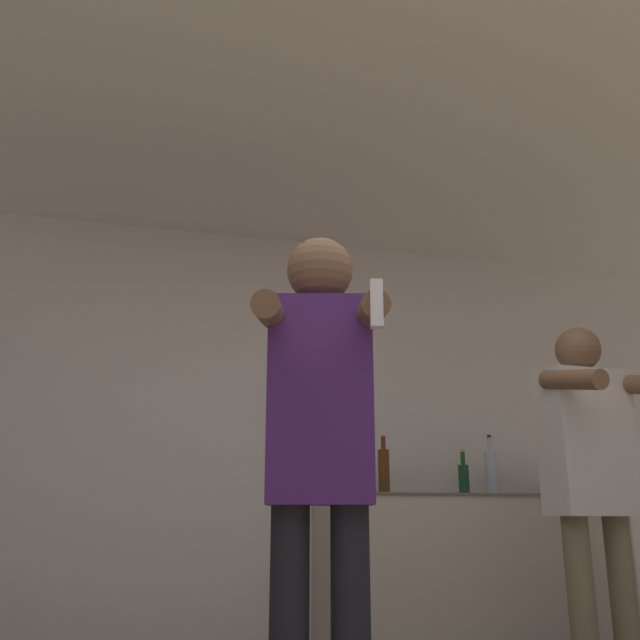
{
  "coord_description": "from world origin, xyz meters",
  "views": [
    {
      "loc": [
        -0.69,
        -1.46,
        0.84
      ],
      "look_at": [
        -0.1,
        0.76,
        1.48
      ],
      "focal_mm": 40.0,
      "sensor_mm": 36.0,
      "label": 1
    }
  ],
  "objects_px": {
    "bottle_clear_vodka": "(549,474)",
    "bottle_short_whiskey": "(464,478)",
    "bottle_green_wine": "(384,470)",
    "person_woman_foreground": "(320,448)",
    "bottle_amber_bourbon": "(491,472)",
    "person_man_side": "(592,472)",
    "bottle_tall_gin": "(346,472)"
  },
  "relations": [
    {
      "from": "bottle_clear_vodka",
      "to": "bottle_amber_bourbon",
      "type": "bearing_deg",
      "value": 180.0
    },
    {
      "from": "person_woman_foreground",
      "to": "bottle_tall_gin",
      "type": "bearing_deg",
      "value": 70.56
    },
    {
      "from": "bottle_tall_gin",
      "to": "person_woman_foreground",
      "type": "bearing_deg",
      "value": -109.44
    },
    {
      "from": "bottle_amber_bourbon",
      "to": "bottle_short_whiskey",
      "type": "height_order",
      "value": "bottle_amber_bourbon"
    },
    {
      "from": "bottle_amber_bourbon",
      "to": "person_woman_foreground",
      "type": "relative_size",
      "value": 0.2
    },
    {
      "from": "bottle_green_wine",
      "to": "person_woman_foreground",
      "type": "relative_size",
      "value": 0.19
    },
    {
      "from": "person_man_side",
      "to": "bottle_clear_vodka",
      "type": "bearing_deg",
      "value": 66.19
    },
    {
      "from": "bottle_clear_vodka",
      "to": "person_woman_foreground",
      "type": "distance_m",
      "value": 2.52
    },
    {
      "from": "bottle_tall_gin",
      "to": "bottle_clear_vodka",
      "type": "xyz_separation_m",
      "value": [
        1.29,
        0.0,
        0.01
      ]
    },
    {
      "from": "person_woman_foreground",
      "to": "person_man_side",
      "type": "bearing_deg",
      "value": 22.46
    },
    {
      "from": "bottle_amber_bourbon",
      "to": "bottle_tall_gin",
      "type": "bearing_deg",
      "value": -180.0
    },
    {
      "from": "bottle_tall_gin",
      "to": "bottle_green_wine",
      "type": "distance_m",
      "value": 0.23
    },
    {
      "from": "bottle_green_wine",
      "to": "person_woman_foreground",
      "type": "distance_m",
      "value": 1.87
    },
    {
      "from": "bottle_short_whiskey",
      "to": "person_man_side",
      "type": "bearing_deg",
      "value": -86.08
    },
    {
      "from": "bottle_green_wine",
      "to": "person_man_side",
      "type": "distance_m",
      "value": 1.25
    },
    {
      "from": "bottle_clear_vodka",
      "to": "bottle_amber_bourbon",
      "type": "distance_m",
      "value": 0.39
    },
    {
      "from": "bottle_clear_vodka",
      "to": "person_man_side",
      "type": "height_order",
      "value": "person_man_side"
    },
    {
      "from": "bottle_clear_vodka",
      "to": "bottle_green_wine",
      "type": "height_order",
      "value": "bottle_clear_vodka"
    },
    {
      "from": "bottle_clear_vodka",
      "to": "person_woman_foreground",
      "type": "bearing_deg",
      "value": -138.15
    },
    {
      "from": "person_man_side",
      "to": "bottle_green_wine",
      "type": "bearing_deg",
      "value": 117.17
    },
    {
      "from": "person_woman_foreground",
      "to": "person_man_side",
      "type": "relative_size",
      "value": 1.04
    },
    {
      "from": "bottle_short_whiskey",
      "to": "person_man_side",
      "type": "xyz_separation_m",
      "value": [
        0.08,
        -1.11,
        -0.03
      ]
    },
    {
      "from": "bottle_tall_gin",
      "to": "bottle_amber_bourbon",
      "type": "relative_size",
      "value": 0.93
    },
    {
      "from": "bottle_amber_bourbon",
      "to": "person_man_side",
      "type": "relative_size",
      "value": 0.21
    },
    {
      "from": "bottle_short_whiskey",
      "to": "bottle_tall_gin",
      "type": "bearing_deg",
      "value": -180.0
    },
    {
      "from": "bottle_clear_vodka",
      "to": "bottle_green_wine",
      "type": "xyz_separation_m",
      "value": [
        -1.06,
        0.0,
        0.0
      ]
    },
    {
      "from": "person_woman_foreground",
      "to": "bottle_green_wine",
      "type": "bearing_deg",
      "value": 63.98
    },
    {
      "from": "person_woman_foreground",
      "to": "person_man_side",
      "type": "xyz_separation_m",
      "value": [
        1.39,
        0.58,
        -0.02
      ]
    },
    {
      "from": "bottle_clear_vodka",
      "to": "bottle_short_whiskey",
      "type": "xyz_separation_m",
      "value": [
        -0.57,
        0.0,
        -0.03
      ]
    },
    {
      "from": "bottle_tall_gin",
      "to": "person_man_side",
      "type": "distance_m",
      "value": 1.37
    },
    {
      "from": "bottle_amber_bourbon",
      "to": "bottle_short_whiskey",
      "type": "distance_m",
      "value": 0.18
    },
    {
      "from": "bottle_clear_vodka",
      "to": "bottle_short_whiskey",
      "type": "relative_size",
      "value": 1.3
    }
  ]
}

